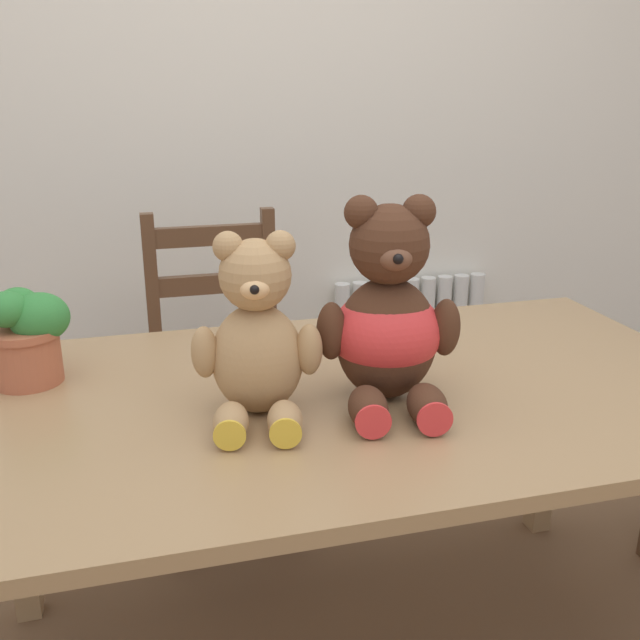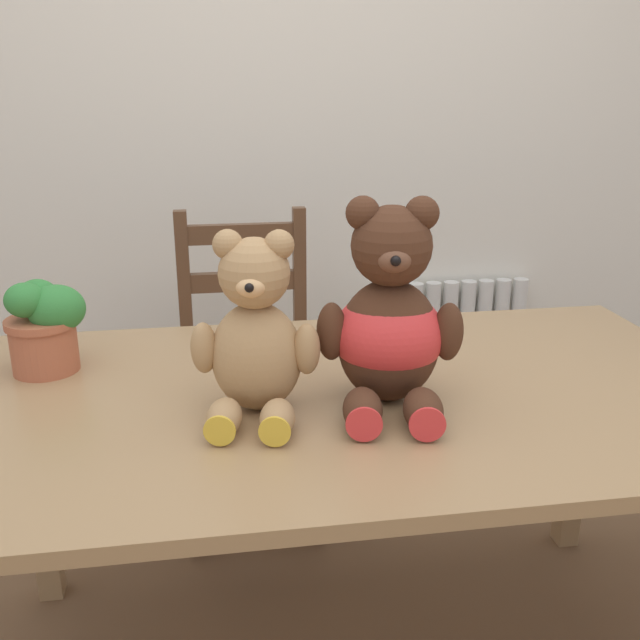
# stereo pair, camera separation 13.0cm
# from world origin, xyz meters

# --- Properties ---
(wall_back) EXTENTS (8.00, 0.04, 2.60)m
(wall_back) POSITION_xyz_m (0.00, 1.81, 1.30)
(wall_back) COLOR silver
(wall_back) RESTS_ON ground_plane
(radiator) EXTENTS (0.65, 0.10, 0.58)m
(radiator) POSITION_xyz_m (0.66, 1.74, 0.26)
(radiator) COLOR silver
(radiator) RESTS_ON ground_plane
(dining_table) EXTENTS (1.59, 0.91, 0.74)m
(dining_table) POSITION_xyz_m (0.00, 0.45, 0.65)
(dining_table) COLOR #9E7A51
(dining_table) RESTS_ON ground_plane
(wooden_chair_behind) EXTENTS (0.41, 0.42, 0.96)m
(wooden_chair_behind) POSITION_xyz_m (-0.18, 1.22, 0.46)
(wooden_chair_behind) COLOR brown
(wooden_chair_behind) RESTS_ON ground_plane
(teddy_bear_left) EXTENTS (0.24, 0.26, 0.35)m
(teddy_bear_left) POSITION_xyz_m (-0.20, 0.39, 0.88)
(teddy_bear_left) COLOR tan
(teddy_bear_left) RESTS_ON dining_table
(teddy_bear_right) EXTENTS (0.28, 0.31, 0.40)m
(teddy_bear_right) POSITION_xyz_m (0.05, 0.39, 0.89)
(teddy_bear_right) COLOR #472819
(teddy_bear_right) RESTS_ON dining_table
(potted_plant) EXTENTS (0.17, 0.15, 0.20)m
(potted_plant) POSITION_xyz_m (-0.63, 0.66, 0.84)
(potted_plant) COLOR #B25B3D
(potted_plant) RESTS_ON dining_table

